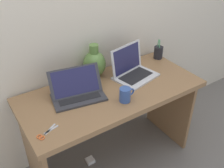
# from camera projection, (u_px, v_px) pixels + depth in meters

# --- Properties ---
(ground_plane) EXTENTS (6.00, 6.00, 0.00)m
(ground_plane) POSITION_uv_depth(u_px,v_px,m) (112.00, 159.00, 2.27)
(ground_plane) COLOR slate
(back_wall) EXTENTS (4.40, 0.04, 2.40)m
(back_wall) POSITION_uv_depth(u_px,v_px,m) (86.00, 16.00, 1.86)
(back_wall) COLOR beige
(back_wall) RESTS_ON ground
(desk) EXTENTS (1.34, 0.61, 0.74)m
(desk) POSITION_uv_depth(u_px,v_px,m) (112.00, 108.00, 1.96)
(desk) COLOR olive
(desk) RESTS_ON ground
(laptop_left) EXTENTS (0.39, 0.28, 0.20)m
(laptop_left) POSITION_uv_depth(u_px,v_px,m) (77.00, 90.00, 1.77)
(laptop_left) COLOR #333338
(laptop_left) RESTS_ON desk
(laptop_right) EXTENTS (0.36, 0.30, 0.24)m
(laptop_right) POSITION_uv_depth(u_px,v_px,m) (132.00, 68.00, 2.01)
(laptop_right) COLOR silver
(laptop_right) RESTS_ON desk
(green_vase) EXTENTS (0.18, 0.18, 0.26)m
(green_vase) POSITION_uv_depth(u_px,v_px,m) (94.00, 63.00, 1.98)
(green_vase) COLOR #5B843D
(green_vase) RESTS_ON desk
(coffee_mug) EXTENTS (0.12, 0.08, 0.10)m
(coffee_mug) POSITION_uv_depth(u_px,v_px,m) (125.00, 95.00, 1.73)
(coffee_mug) COLOR #335199
(coffee_mug) RESTS_ON desk
(pen_cup) EXTENTS (0.08, 0.08, 0.18)m
(pen_cup) POSITION_uv_depth(u_px,v_px,m) (158.00, 52.00, 2.26)
(pen_cup) COLOR black
(pen_cup) RESTS_ON desk
(scissors) EXTENTS (0.15, 0.09, 0.01)m
(scissors) POSITION_uv_depth(u_px,v_px,m) (44.00, 134.00, 1.48)
(scissors) COLOR #B7B7BC
(scissors) RESTS_ON desk
(power_brick) EXTENTS (0.07, 0.07, 0.03)m
(power_brick) POSITION_uv_depth(u_px,v_px,m) (90.00, 160.00, 2.24)
(power_brick) COLOR white
(power_brick) RESTS_ON ground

